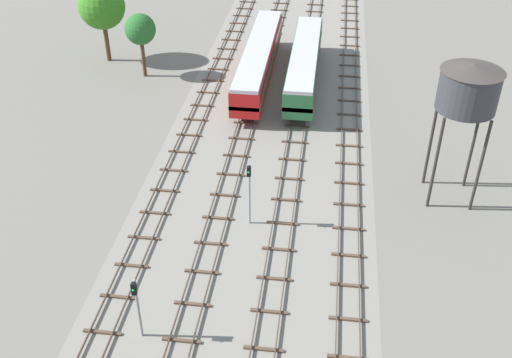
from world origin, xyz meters
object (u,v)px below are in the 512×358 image
object	(u,v)px
signal_post_nearest	(137,301)
diesel_railcar_centre_left_midfar	(304,63)
water_tower	(469,89)
passenger_coach_left_far	(259,58)
signal_post_near	(249,187)

from	to	relation	value
signal_post_nearest	diesel_railcar_centre_left_midfar	bearing A→B (deg)	78.38
diesel_railcar_centre_left_midfar	signal_post_nearest	distance (m)	36.91
water_tower	signal_post_nearest	distance (m)	27.34
diesel_railcar_centre_left_midfar	passenger_coach_left_far	size ratio (longest dim) A/B	0.93
diesel_railcar_centre_left_midfar	signal_post_nearest	world-z (taller)	signal_post_nearest
signal_post_nearest	passenger_coach_left_far	bearing A→B (deg)	86.14
passenger_coach_left_far	water_tower	distance (m)	27.13
diesel_railcar_centre_left_midfar	water_tower	xyz separation A→B (m)	(12.71, -18.85, 6.86)
diesel_railcar_centre_left_midfar	water_tower	size ratio (longest dim) A/B	1.81
signal_post_nearest	signal_post_near	size ratio (longest dim) A/B	0.87
signal_post_near	passenger_coach_left_far	bearing A→B (deg)	95.65
water_tower	signal_post_nearest	world-z (taller)	water_tower
passenger_coach_left_far	signal_post_near	bearing A→B (deg)	-84.35
signal_post_nearest	water_tower	bearing A→B (deg)	40.67
water_tower	signal_post_near	size ratio (longest dim) A/B	2.14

